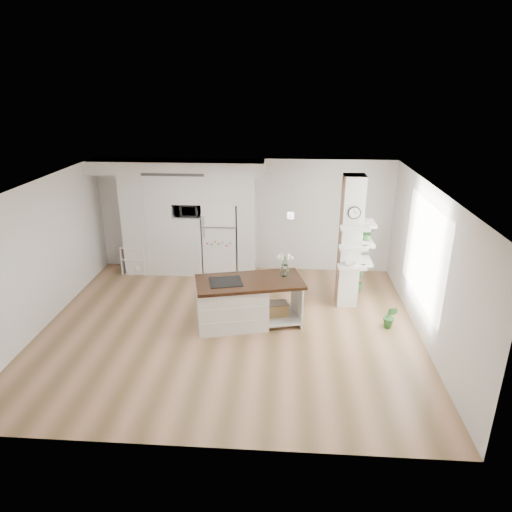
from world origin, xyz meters
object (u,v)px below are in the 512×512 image
at_px(kitchen_island, 238,302).
at_px(floor_plant_a, 390,317).
at_px(refrigerator, 221,238).
at_px(bookshelf, 136,261).

xyz_separation_m(kitchen_island, floor_plant_a, (2.86, 0.03, -0.23)).
distance_m(refrigerator, bookshelf, 2.14).
bearing_deg(kitchen_island, refrigerator, 91.17).
relative_size(kitchen_island, bookshelf, 3.11).
height_order(refrigerator, bookshelf, refrigerator).
relative_size(refrigerator, kitchen_island, 0.82).
bearing_deg(kitchen_island, bookshelf, 125.91).
distance_m(refrigerator, floor_plant_a, 4.35).
xyz_separation_m(kitchen_island, bookshelf, (-2.72, 2.31, -0.16)).
bearing_deg(floor_plant_a, kitchen_island, -179.40).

